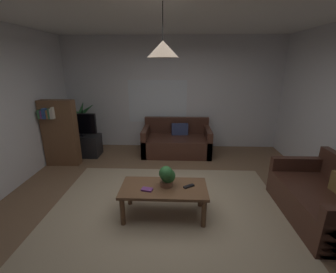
{
  "coord_description": "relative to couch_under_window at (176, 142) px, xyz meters",
  "views": [
    {
      "loc": [
        0.13,
        -2.92,
        2.09
      ],
      "look_at": [
        0.0,
        0.3,
        1.05
      ],
      "focal_mm": 24.13,
      "sensor_mm": 36.0,
      "label": 1
    }
  ],
  "objects": [
    {
      "name": "potted_palm_corner",
      "position": [
        -2.38,
        0.16,
        0.33
      ],
      "size": [
        0.94,
        0.95,
        1.22
      ],
      "color": "#4C4C51",
      "rests_on": "ground"
    },
    {
      "name": "bookshelf_corner",
      "position": [
        -2.45,
        -0.75,
        0.44
      ],
      "size": [
        0.7,
        0.31,
        1.4
      ],
      "color": "brown",
      "rests_on": "ground"
    },
    {
      "name": "window_pane",
      "position": [
        -0.49,
        0.5,
        0.92
      ],
      "size": [
        1.47,
        0.01,
        1.06
      ],
      "primitive_type": "cube",
      "color": "white"
    },
    {
      "name": "floor",
      "position": [
        -0.13,
        -2.26,
        -0.28
      ],
      "size": [
        5.37,
        5.53,
        0.02
      ],
      "primitive_type": "cube",
      "color": "brown",
      "rests_on": "ground"
    },
    {
      "name": "wall_back",
      "position": [
        -0.13,
        0.54,
        1.1
      ],
      "size": [
        5.49,
        0.06,
        2.74
      ],
      "primitive_type": "cube",
      "color": "silver",
      "rests_on": "ground"
    },
    {
      "name": "tv",
      "position": [
        -2.27,
        -0.27,
        0.5
      ],
      "size": [
        0.85,
        0.16,
        0.53
      ],
      "color": "black",
      "rests_on": "tv_stand"
    },
    {
      "name": "potted_plant_on_table",
      "position": [
        -0.13,
        -2.37,
        0.34
      ],
      "size": [
        0.23,
        0.23,
        0.31
      ],
      "color": "brown",
      "rests_on": "coffee_table"
    },
    {
      "name": "couch_right_side",
      "position": [
        2.05,
        -2.4,
        0.0
      ],
      "size": [
        0.89,
        1.47,
        0.82
      ],
      "rotation": [
        0.0,
        0.0,
        -1.57
      ],
      "color": "#47281E",
      "rests_on": "ground"
    },
    {
      "name": "tv_stand",
      "position": [
        -2.27,
        -0.24,
        -0.02
      ],
      "size": [
        0.9,
        0.44,
        0.5
      ],
      "primitive_type": "cube",
      "color": "black",
      "rests_on": "ground"
    },
    {
      "name": "rug",
      "position": [
        -0.13,
        -2.46,
        -0.27
      ],
      "size": [
        3.49,
        3.04,
        0.01
      ],
      "primitive_type": "cube",
      "color": "tan",
      "rests_on": "ground"
    },
    {
      "name": "coffee_table",
      "position": [
        -0.17,
        -2.4,
        0.11
      ],
      "size": [
        1.21,
        0.59,
        0.45
      ],
      "color": "brown",
      "rests_on": "ground"
    },
    {
      "name": "book_on_table_0",
      "position": [
        -0.4,
        -2.5,
        0.19
      ],
      "size": [
        0.16,
        0.12,
        0.02
      ],
      "primitive_type": "cube",
      "rotation": [
        0.0,
        0.0,
        -0.23
      ],
      "color": "#72387F",
      "rests_on": "coffee_table"
    },
    {
      "name": "couch_under_window",
      "position": [
        0.0,
        0.0,
        0.0
      ],
      "size": [
        1.6,
        0.89,
        0.82
      ],
      "color": "#47281E",
      "rests_on": "ground"
    },
    {
      "name": "ceiling",
      "position": [
        -0.13,
        -2.26,
        2.48
      ],
      "size": [
        5.37,
        5.53,
        0.02
      ],
      "primitive_type": "cube",
      "color": "white"
    },
    {
      "name": "remote_on_table_0",
      "position": [
        0.18,
        -2.39,
        0.19
      ],
      "size": [
        0.16,
        0.13,
        0.02
      ],
      "primitive_type": "cube",
      "rotation": [
        0.0,
        0.0,
        5.29
      ],
      "color": "black",
      "rests_on": "coffee_table"
    },
    {
      "name": "pendant_lamp",
      "position": [
        -0.17,
        -2.4,
        1.98
      ],
      "size": [
        0.38,
        0.38,
        0.58
      ],
      "color": "black"
    }
  ]
}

